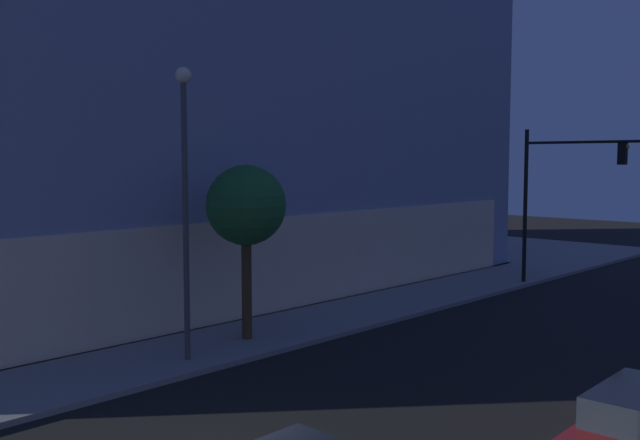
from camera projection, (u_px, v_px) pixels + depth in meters
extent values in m
cube|color=#4C4C51|center=(115.00, 273.00, 35.05)|extent=(32.75, 25.22, 0.15)
cube|color=beige|center=(287.00, 262.00, 26.52)|extent=(29.11, 0.60, 3.44)
cube|color=#8E93AE|center=(110.00, 78.00, 34.24)|extent=(32.35, 24.82, 18.85)
cylinder|color=black|center=(525.00, 206.00, 32.01)|extent=(0.18, 0.18, 6.85)
cylinder|color=black|center=(581.00, 142.00, 30.17)|extent=(0.32, 4.90, 0.12)
cube|color=black|center=(623.00, 154.00, 29.09)|extent=(0.33, 0.33, 0.90)
sphere|color=yellow|center=(627.00, 147.00, 28.95)|extent=(0.18, 0.18, 0.18)
cylinder|color=#494949|center=(186.00, 222.00, 19.39)|extent=(0.16, 0.16, 7.62)
sphere|color=#F9EFC6|center=(183.00, 75.00, 19.05)|extent=(0.44, 0.44, 0.44)
cylinder|color=#4A381E|center=(247.00, 288.00, 21.87)|extent=(0.31, 0.31, 3.15)
sphere|color=#23622C|center=(246.00, 205.00, 21.66)|extent=(2.45, 2.45, 2.45)
cylinder|color=black|center=(615.00, 427.00, 14.30)|extent=(0.61, 0.25, 0.61)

